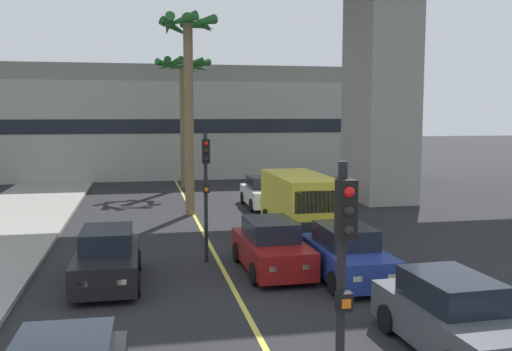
% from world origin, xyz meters
% --- Properties ---
extents(lane_stripe_center, '(0.14, 56.00, 0.01)m').
position_xyz_m(lane_stripe_center, '(0.00, 24.00, 0.00)').
color(lane_stripe_center, '#DBCC4C').
rests_on(lane_stripe_center, ground).
extents(pier_building_backdrop, '(36.68, 8.04, 8.20)m').
position_xyz_m(pier_building_backdrop, '(0.00, 46.83, 4.04)').
color(pier_building_backdrop, '#ADB2A8').
rests_on(pier_building_backdrop, ground).
extents(car_queue_front, '(1.86, 4.11, 1.56)m').
position_xyz_m(car_queue_front, '(-3.40, 18.30, 0.72)').
color(car_queue_front, black).
rests_on(car_queue_front, ground).
extents(car_queue_second, '(1.95, 4.16, 1.56)m').
position_xyz_m(car_queue_second, '(3.65, 12.10, 0.72)').
color(car_queue_second, '#4C5156').
rests_on(car_queue_second, ground).
extents(car_queue_third, '(1.92, 4.14, 1.56)m').
position_xyz_m(car_queue_third, '(1.43, 18.72, 0.72)').
color(car_queue_third, maroon).
rests_on(car_queue_third, ground).
extents(car_queue_fifth, '(1.84, 4.10, 1.56)m').
position_xyz_m(car_queue_fifth, '(3.35, 17.39, 0.72)').
color(car_queue_fifth, navy).
rests_on(car_queue_fifth, ground).
extents(car_queue_sixth, '(1.85, 4.11, 1.56)m').
position_xyz_m(car_queue_sixth, '(3.70, 30.47, 0.72)').
color(car_queue_sixth, white).
rests_on(car_queue_sixth, ground).
extents(delivery_van, '(2.17, 5.25, 2.36)m').
position_xyz_m(delivery_van, '(3.75, 23.84, 1.29)').
color(delivery_van, yellow).
rests_on(delivery_van, ground).
extents(traffic_light_median_near, '(0.24, 0.37, 4.20)m').
position_xyz_m(traffic_light_median_near, '(0.09, 8.81, 2.71)').
color(traffic_light_median_near, black).
rests_on(traffic_light_median_near, ground).
extents(traffic_light_median_far, '(0.24, 0.37, 4.20)m').
position_xyz_m(traffic_light_median_far, '(-0.40, 20.06, 2.71)').
color(traffic_light_median_far, black).
rests_on(traffic_light_median_far, ground).
extents(palm_tree_near_median, '(2.76, 2.87, 9.36)m').
position_xyz_m(palm_tree_near_median, '(-0.15, 28.96, 6.97)').
color(palm_tree_near_median, brown).
rests_on(palm_tree_near_median, ground).
extents(palm_tree_mid_median, '(3.62, 3.62, 8.29)m').
position_xyz_m(palm_tree_mid_median, '(0.34, 38.80, 6.57)').
color(palm_tree_mid_median, brown).
rests_on(palm_tree_mid_median, ground).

